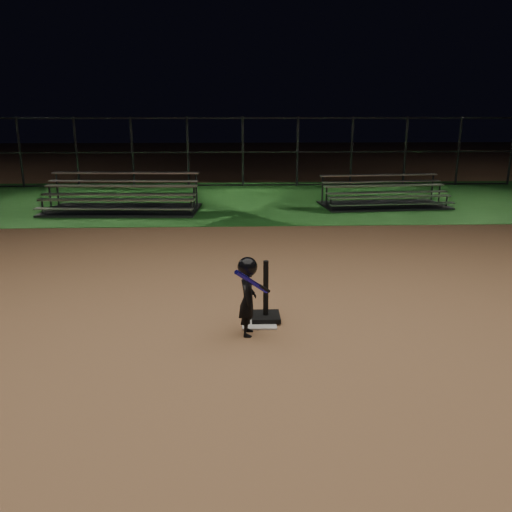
{
  "coord_description": "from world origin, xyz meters",
  "views": [
    {
      "loc": [
        -0.3,
        -6.45,
        2.73
      ],
      "look_at": [
        0.0,
        1.0,
        0.65
      ],
      "focal_mm": 36.85,
      "sensor_mm": 36.0,
      "label": 1
    }
  ],
  "objects_px": {
    "batting_tee": "(266,308)",
    "bleacher_left": "(122,204)",
    "child_batter": "(248,294)",
    "home_plate": "(259,323)",
    "bleacher_right": "(384,200)"
  },
  "relations": [
    {
      "from": "batting_tee",
      "to": "bleacher_left",
      "type": "xyz_separation_m",
      "value": [
        -3.53,
        8.01,
        0.04
      ]
    },
    {
      "from": "batting_tee",
      "to": "child_batter",
      "type": "bearing_deg",
      "value": -119.17
    },
    {
      "from": "home_plate",
      "to": "batting_tee",
      "type": "bearing_deg",
      "value": 47.6
    },
    {
      "from": "child_batter",
      "to": "bleacher_left",
      "type": "relative_size",
      "value": 0.24
    },
    {
      "from": "child_batter",
      "to": "bleacher_right",
      "type": "bearing_deg",
      "value": -21.11
    },
    {
      "from": "home_plate",
      "to": "bleacher_left",
      "type": "bearing_deg",
      "value": 112.96
    },
    {
      "from": "child_batter",
      "to": "bleacher_left",
      "type": "xyz_separation_m",
      "value": [
        -3.28,
        8.46,
        -0.33
      ]
    },
    {
      "from": "child_batter",
      "to": "bleacher_right",
      "type": "xyz_separation_m",
      "value": [
        4.2,
        8.95,
        -0.36
      ]
    },
    {
      "from": "bleacher_left",
      "to": "home_plate",
      "type": "bearing_deg",
      "value": -64.1
    },
    {
      "from": "batting_tee",
      "to": "bleacher_right",
      "type": "xyz_separation_m",
      "value": [
        3.95,
        8.51,
        0.01
      ]
    },
    {
      "from": "child_batter",
      "to": "bleacher_right",
      "type": "height_order",
      "value": "child_batter"
    },
    {
      "from": "home_plate",
      "to": "bleacher_left",
      "type": "relative_size",
      "value": 0.11
    },
    {
      "from": "batting_tee",
      "to": "bleacher_left",
      "type": "distance_m",
      "value": 8.76
    },
    {
      "from": "child_batter",
      "to": "bleacher_right",
      "type": "relative_size",
      "value": 0.27
    },
    {
      "from": "home_plate",
      "to": "bleacher_right",
      "type": "distance_m",
      "value": 9.51
    }
  ]
}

